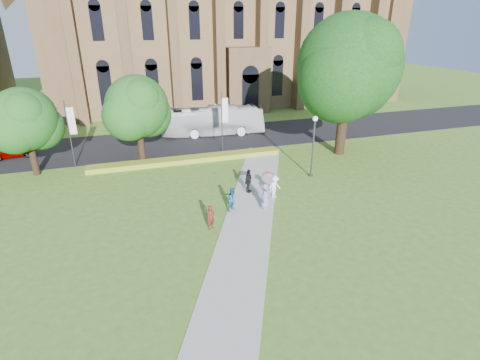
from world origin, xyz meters
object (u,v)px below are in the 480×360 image
object	(u,v)px
pedestrian_0	(211,218)
tour_coach	(213,121)
streetlamp	(314,139)
car_0	(11,150)
large_tree	(348,67)

from	to	relation	value
pedestrian_0	tour_coach	bearing A→B (deg)	45.81
streetlamp	tour_coach	size ratio (longest dim) A/B	0.45
streetlamp	car_0	distance (m)	28.80
streetlamp	car_0	size ratio (longest dim) A/B	1.26
tour_coach	pedestrian_0	xyz separation A→B (m)	(-5.28, -20.90, -0.81)
streetlamp	car_0	bearing A→B (deg)	152.86
large_tree	car_0	bearing A→B (deg)	164.53
large_tree	car_0	distance (m)	33.09
car_0	tour_coach	bearing A→B (deg)	-94.98
large_tree	pedestrian_0	world-z (taller)	large_tree
large_tree	pedestrian_0	size ratio (longest dim) A/B	8.14
tour_coach	streetlamp	bearing A→B (deg)	-155.82
streetlamp	car_0	xyz separation A→B (m)	(-25.53, 13.09, -2.57)
pedestrian_0	car_0	bearing A→B (deg)	98.54
tour_coach	large_tree	bearing A→B (deg)	-128.96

